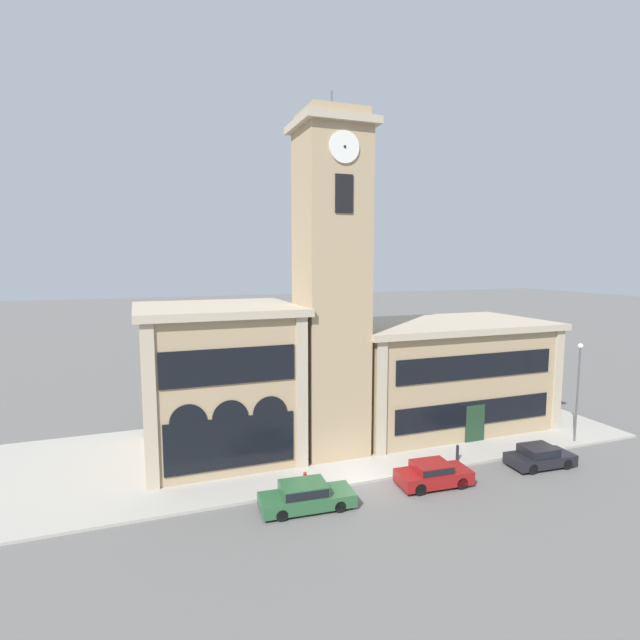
{
  "coord_description": "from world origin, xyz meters",
  "views": [
    {
      "loc": [
        -11.58,
        -24.18,
        12.54
      ],
      "look_at": [
        -1.48,
        3.11,
        9.01
      ],
      "focal_mm": 28.0,
      "sensor_mm": 36.0,
      "label": 1
    }
  ],
  "objects_px": {
    "parked_car_near": "(306,495)",
    "parked_car_mid": "(433,474)",
    "street_lamp": "(578,379)",
    "fire_hydrant": "(305,480)",
    "bollard": "(457,453)",
    "parked_car_far": "(539,456)"
  },
  "relations": [
    {
      "from": "parked_car_near",
      "to": "bollard",
      "type": "bearing_deg",
      "value": 14.72
    },
    {
      "from": "bollard",
      "to": "fire_hydrant",
      "type": "height_order",
      "value": "bollard"
    },
    {
      "from": "parked_car_mid",
      "to": "parked_car_far",
      "type": "relative_size",
      "value": 1.03
    },
    {
      "from": "parked_car_near",
      "to": "street_lamp",
      "type": "relative_size",
      "value": 0.72
    },
    {
      "from": "parked_car_near",
      "to": "fire_hydrant",
      "type": "bearing_deg",
      "value": 75.69
    },
    {
      "from": "bollard",
      "to": "fire_hydrant",
      "type": "distance_m",
      "value": 9.96
    },
    {
      "from": "parked_car_near",
      "to": "bollard",
      "type": "height_order",
      "value": "parked_car_near"
    },
    {
      "from": "parked_car_far",
      "to": "bollard",
      "type": "distance_m",
      "value": 4.9
    },
    {
      "from": "parked_car_near",
      "to": "parked_car_mid",
      "type": "bearing_deg",
      "value": 3.44
    },
    {
      "from": "fire_hydrant",
      "to": "parked_car_near",
      "type": "bearing_deg",
      "value": -107.76
    },
    {
      "from": "parked_car_near",
      "to": "street_lamp",
      "type": "height_order",
      "value": "street_lamp"
    },
    {
      "from": "parked_car_near",
      "to": "fire_hydrant",
      "type": "relative_size",
      "value": 5.61
    },
    {
      "from": "parked_car_mid",
      "to": "street_lamp",
      "type": "height_order",
      "value": "street_lamp"
    },
    {
      "from": "parked_car_mid",
      "to": "parked_car_far",
      "type": "distance_m",
      "value": 7.56
    },
    {
      "from": "parked_car_near",
      "to": "parked_car_mid",
      "type": "relative_size",
      "value": 1.16
    },
    {
      "from": "parked_car_mid",
      "to": "bollard",
      "type": "relative_size",
      "value": 3.97
    },
    {
      "from": "parked_car_far",
      "to": "parked_car_mid",
      "type": "bearing_deg",
      "value": -176.54
    },
    {
      "from": "fire_hydrant",
      "to": "parked_car_mid",
      "type": "bearing_deg",
      "value": -16.63
    },
    {
      "from": "parked_car_near",
      "to": "parked_car_far",
      "type": "relative_size",
      "value": 1.19
    },
    {
      "from": "bollard",
      "to": "parked_car_far",
      "type": "bearing_deg",
      "value": -25.59
    },
    {
      "from": "parked_car_mid",
      "to": "street_lamp",
      "type": "distance_m",
      "value": 13.52
    },
    {
      "from": "parked_car_mid",
      "to": "bollard",
      "type": "xyz_separation_m",
      "value": [
        3.14,
        2.12,
        -0.05
      ]
    }
  ]
}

